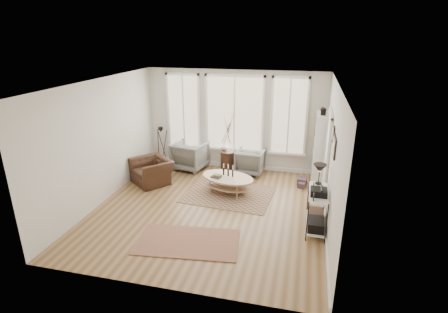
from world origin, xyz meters
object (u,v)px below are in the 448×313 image
(low_shelf, at_px, (317,206))
(armchair_right, at_px, (250,161))
(armchair_left, at_px, (190,156))
(side_table, at_px, (228,144))
(bookcase, at_px, (320,148))
(accent_chair, at_px, (152,171))
(coffee_table, at_px, (227,180))

(low_shelf, bearing_deg, armchair_right, 124.40)
(armchair_left, distance_m, side_table, 1.21)
(low_shelf, xyz_separation_m, side_table, (-2.50, 2.66, 0.32))
(bookcase, bearing_deg, accent_chair, -165.44)
(low_shelf, distance_m, coffee_table, 2.52)
(bookcase, bearing_deg, side_table, 176.93)
(armchair_right, relative_size, side_table, 0.45)
(bookcase, distance_m, side_table, 2.56)
(low_shelf, bearing_deg, side_table, 133.21)
(bookcase, distance_m, armchair_right, 1.99)
(side_table, bearing_deg, bookcase, -3.07)
(armchair_right, bearing_deg, accent_chair, 31.80)
(armchair_left, height_order, side_table, side_table)
(low_shelf, bearing_deg, bookcase, 88.72)
(coffee_table, relative_size, accent_chair, 1.53)
(armchair_left, bearing_deg, armchair_right, -166.36)
(armchair_left, xyz_separation_m, accent_chair, (-0.68, -1.21, -0.08))
(bookcase, height_order, accent_chair, bookcase)
(low_shelf, xyz_separation_m, accent_chair, (-4.31, 1.39, -0.18))
(side_table, bearing_deg, low_shelf, -46.79)
(low_shelf, height_order, accent_chair, low_shelf)
(low_shelf, relative_size, armchair_right, 1.67)
(coffee_table, height_order, accent_chair, accent_chair)
(armchair_right, distance_m, accent_chair, 2.79)
(bookcase, height_order, coffee_table, bookcase)
(low_shelf, distance_m, side_table, 3.66)
(coffee_table, bearing_deg, armchair_left, 137.03)
(low_shelf, xyz_separation_m, armchair_left, (-3.63, 2.60, -0.10))
(bookcase, distance_m, accent_chair, 4.55)
(coffee_table, height_order, armchair_right, armchair_right)
(coffee_table, bearing_deg, accent_chair, 176.30)
(armchair_left, relative_size, accent_chair, 0.90)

